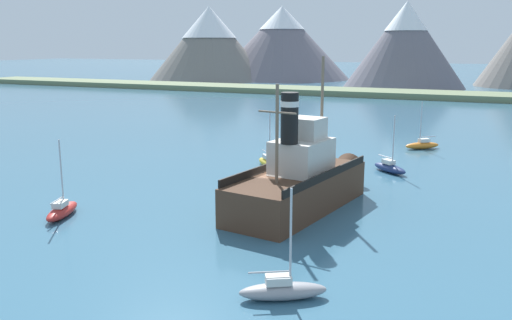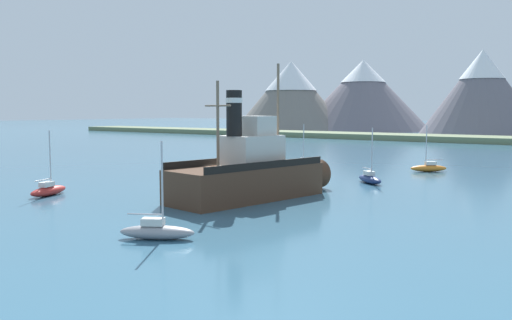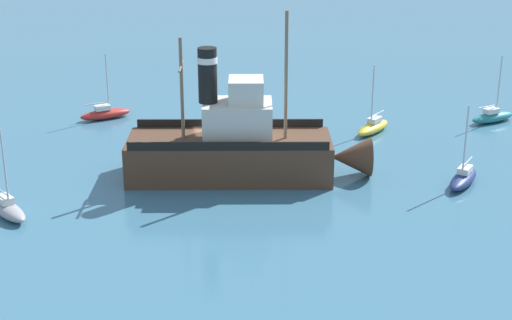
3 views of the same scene
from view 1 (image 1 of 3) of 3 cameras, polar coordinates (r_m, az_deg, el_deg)
The scene contains 10 objects.
ground_plane at distance 36.07m, azimuth 1.20°, elevation -5.14°, with size 600.00×600.00×0.00m, color #38667F.
mountain_ridge at distance 150.88m, azimuth 22.68°, elevation 11.80°, with size 187.08×58.26×27.51m.
shoreline_strip at distance 116.99m, azimuth 17.40°, elevation 6.59°, with size 240.00×12.00×1.20m, color #6B7A56.
old_tugboat at distance 36.03m, azimuth 4.89°, elevation -2.18°, with size 6.26×14.75×9.90m.
sailboat_grey at distance 23.79m, azimuth 2.83°, elevation -13.46°, with size 3.84×2.86×4.90m.
sailboat_teal at distance 57.02m, azimuth 4.08°, elevation 1.69°, with size 2.28×3.95×4.90m.
sailboat_red at distance 36.44m, azimuth -19.75°, elevation -4.99°, with size 2.28×3.95×4.90m.
sailboat_orange at distance 59.05m, azimuth 17.10°, elevation 1.54°, with size 3.66×3.22×4.90m.
sailboat_yellow at distance 48.17m, azimuth 1.31°, elevation -0.21°, with size 3.42×3.51×4.90m.
sailboat_navy at distance 47.45m, azimuth 13.89°, elevation -0.76°, with size 3.62×3.29×4.90m.
Camera 1 is at (13.25, -31.81, 10.67)m, focal length 38.00 mm.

